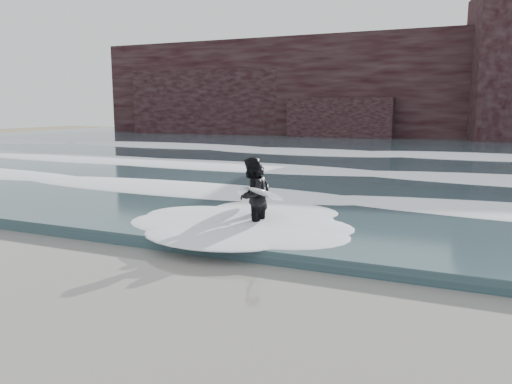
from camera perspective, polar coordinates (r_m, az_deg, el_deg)
ground at (r=7.61m, az=-8.01°, el=-14.70°), size 120.00×120.00×0.00m
sea at (r=35.21m, az=17.42°, el=4.37°), size 90.00×52.00×0.30m
headland at (r=52.05m, az=19.77°, el=11.17°), size 70.00×9.00×10.00m
foam_near at (r=15.58m, az=9.44°, el=-0.55°), size 60.00×3.20×0.20m
foam_mid at (r=22.36m, az=13.83°, el=2.43°), size 60.00×4.00×0.24m
foam_far at (r=31.22m, az=16.65°, el=4.34°), size 60.00×4.80×0.30m
surfer_left at (r=13.13m, az=0.17°, el=-0.38°), size 1.28×2.02×1.66m
surfer_right at (r=12.29m, az=-0.43°, el=-0.46°), size 1.06×1.80×1.93m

